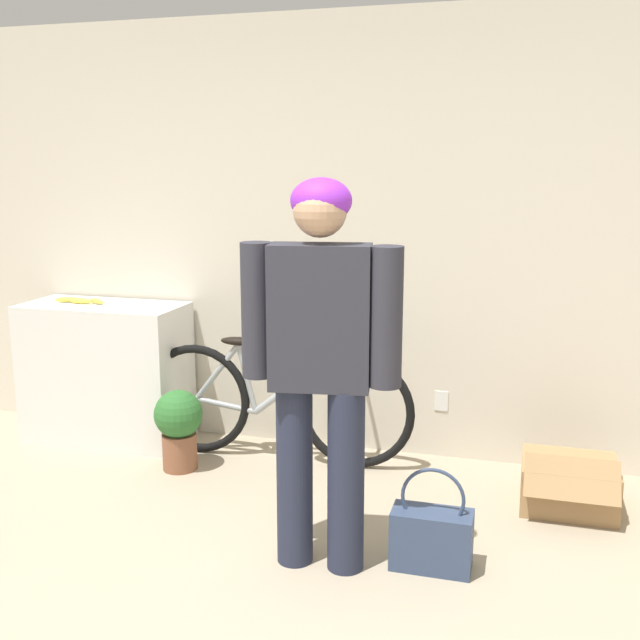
{
  "coord_description": "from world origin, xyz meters",
  "views": [
    {
      "loc": [
        1.01,
        -1.93,
        1.73
      ],
      "look_at": [
        0.19,
        0.99,
        1.1
      ],
      "focal_mm": 42.0,
      "sensor_mm": 36.0,
      "label": 1
    }
  ],
  "objects_px": {
    "bicycle": "(274,402)",
    "banana": "(80,300)",
    "potted_plant": "(179,425)",
    "person": "(320,352)",
    "handbag": "(432,537)",
    "cardboard_box": "(569,484)"
  },
  "relations": [
    {
      "from": "person",
      "to": "potted_plant",
      "type": "relative_size",
      "value": 3.57
    },
    {
      "from": "person",
      "to": "bicycle",
      "type": "distance_m",
      "value": 1.38
    },
    {
      "from": "bicycle",
      "to": "banana",
      "type": "distance_m",
      "value": 1.41
    },
    {
      "from": "person",
      "to": "handbag",
      "type": "distance_m",
      "value": 0.96
    },
    {
      "from": "bicycle",
      "to": "potted_plant",
      "type": "bearing_deg",
      "value": -150.96
    },
    {
      "from": "cardboard_box",
      "to": "potted_plant",
      "type": "xyz_separation_m",
      "value": [
        -2.15,
        -0.09,
        0.14
      ]
    },
    {
      "from": "person",
      "to": "bicycle",
      "type": "relative_size",
      "value": 1.01
    },
    {
      "from": "person",
      "to": "cardboard_box",
      "type": "distance_m",
      "value": 1.63
    },
    {
      "from": "cardboard_box",
      "to": "potted_plant",
      "type": "height_order",
      "value": "potted_plant"
    },
    {
      "from": "bicycle",
      "to": "person",
      "type": "bearing_deg",
      "value": -63.35
    },
    {
      "from": "banana",
      "to": "handbag",
      "type": "relative_size",
      "value": 0.77
    },
    {
      "from": "handbag",
      "to": "potted_plant",
      "type": "xyz_separation_m",
      "value": [
        -1.55,
        0.7,
        0.12
      ]
    },
    {
      "from": "bicycle",
      "to": "handbag",
      "type": "bearing_deg",
      "value": -44.63
    },
    {
      "from": "banana",
      "to": "handbag",
      "type": "distance_m",
      "value": 2.69
    },
    {
      "from": "person",
      "to": "bicycle",
      "type": "height_order",
      "value": "person"
    },
    {
      "from": "potted_plant",
      "to": "person",
      "type": "bearing_deg",
      "value": -36.59
    },
    {
      "from": "handbag",
      "to": "cardboard_box",
      "type": "xyz_separation_m",
      "value": [
        0.6,
        0.79,
        -0.02
      ]
    },
    {
      "from": "bicycle",
      "to": "cardboard_box",
      "type": "bearing_deg",
      "value": -8.54
    },
    {
      "from": "banana",
      "to": "bicycle",
      "type": "bearing_deg",
      "value": -2.0
    },
    {
      "from": "person",
      "to": "banana",
      "type": "distance_m",
      "value": 2.2
    },
    {
      "from": "banana",
      "to": "cardboard_box",
      "type": "relative_size",
      "value": 0.75
    },
    {
      "from": "person",
      "to": "bicycle",
      "type": "xyz_separation_m",
      "value": [
        -0.59,
        1.08,
        -0.61
      ]
    }
  ]
}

